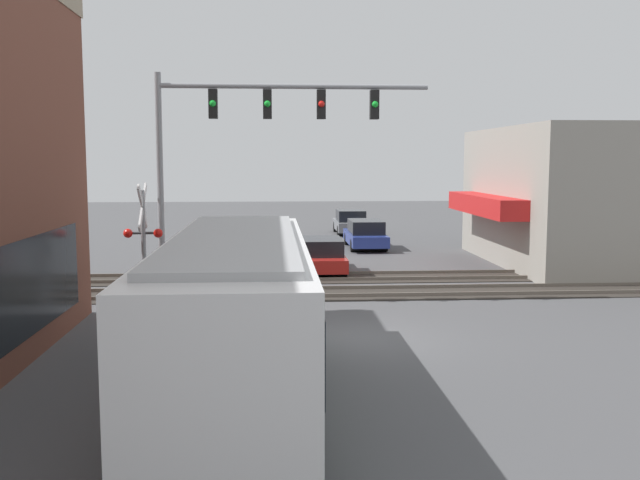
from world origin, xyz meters
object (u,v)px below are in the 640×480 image
at_px(crossing_signal, 143,233).
at_px(parked_car_red, 321,256).
at_px(city_bus, 236,310).
at_px(parked_car_grey, 350,223).
at_px(parked_car_blue, 365,235).

relative_size(crossing_signal, parked_car_red, 0.85).
distance_m(city_bus, parked_car_grey, 30.51).
bearing_deg(crossing_signal, city_bus, -159.45).
bearing_deg(parked_car_red, parked_car_grey, -10.67).
xyz_separation_m(crossing_signal, parked_car_grey, (21.38, -8.63, -1.61)).
bearing_deg(parked_car_blue, parked_car_red, 159.99).
xyz_separation_m(crossing_signal, parked_car_red, (6.52, -5.83, -1.64)).
bearing_deg(city_bus, parked_car_blue, -13.31).
bearing_deg(crossing_signal, parked_car_red, -41.83).
distance_m(crossing_signal, parked_car_blue, 16.70).
xyz_separation_m(parked_car_red, parked_car_grey, (14.87, -2.80, 0.03)).
height_order(parked_car_red, parked_car_blue, parked_car_blue).
distance_m(crossing_signal, parked_car_red, 8.90).
xyz_separation_m(parked_car_blue, parked_car_grey, (7.18, 0.00, 0.00)).
height_order(crossing_signal, parked_car_grey, crossing_signal).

